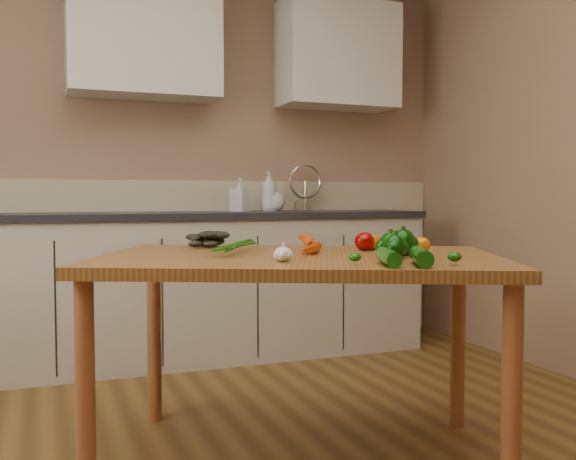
% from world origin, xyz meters
% --- Properties ---
extents(room, '(4.04, 5.04, 2.64)m').
position_xyz_m(room, '(0.00, 0.17, 1.25)').
color(room, brown).
rests_on(room, ground).
extents(counter_run, '(2.84, 0.64, 1.14)m').
position_xyz_m(counter_run, '(0.21, 2.19, 0.46)').
color(counter_run, '#AFA592').
rests_on(counter_run, ground).
extents(upper_cabinets, '(2.15, 0.35, 0.70)m').
position_xyz_m(upper_cabinets, '(0.51, 2.32, 1.95)').
color(upper_cabinets, silver).
rests_on(upper_cabinets, room).
extents(table, '(1.71, 1.46, 0.78)m').
position_xyz_m(table, '(0.19, 0.53, 0.69)').
color(table, brown).
rests_on(table, ground).
extents(soap_bottle_a, '(0.11, 0.11, 0.26)m').
position_xyz_m(soap_bottle_a, '(0.68, 2.25, 1.03)').
color(soap_bottle_a, silver).
rests_on(soap_bottle_a, counter_run).
extents(soap_bottle_b, '(0.14, 0.14, 0.22)m').
position_xyz_m(soap_bottle_b, '(0.48, 2.25, 1.01)').
color(soap_bottle_b, silver).
rests_on(soap_bottle_b, counter_run).
extents(soap_bottle_c, '(0.18, 0.18, 0.18)m').
position_xyz_m(soap_bottle_c, '(0.72, 2.26, 0.99)').
color(soap_bottle_c, silver).
rests_on(soap_bottle_c, counter_run).
extents(carrot_bunch, '(0.33, 0.30, 0.07)m').
position_xyz_m(carrot_bunch, '(0.16, 0.62, 0.81)').
color(carrot_bunch, '#C84104').
rests_on(carrot_bunch, table).
extents(leafy_greens, '(0.21, 0.19, 0.10)m').
position_xyz_m(leafy_greens, '(-0.05, 0.98, 0.83)').
color(leafy_greens, black).
rests_on(leafy_greens, table).
extents(garlic_bulb, '(0.06, 0.06, 0.05)m').
position_xyz_m(garlic_bulb, '(0.04, 0.33, 0.80)').
color(garlic_bulb, silver).
rests_on(garlic_bulb, table).
extents(pepper_a, '(0.09, 0.09, 0.09)m').
position_xyz_m(pepper_a, '(0.46, 0.34, 0.82)').
color(pepper_a, '#043102').
rests_on(pepper_a, table).
extents(pepper_b, '(0.10, 0.10, 0.10)m').
position_xyz_m(pepper_b, '(0.54, 0.38, 0.83)').
color(pepper_b, '#043102').
rests_on(pepper_b, table).
extents(pepper_c, '(0.08, 0.08, 0.08)m').
position_xyz_m(pepper_c, '(0.45, 0.29, 0.82)').
color(pepper_c, '#043102').
rests_on(pepper_c, table).
extents(tomato_a, '(0.08, 0.08, 0.07)m').
position_xyz_m(tomato_a, '(0.50, 0.62, 0.82)').
color(tomato_a, '#7E0302').
rests_on(tomato_a, table).
extents(tomato_b, '(0.07, 0.07, 0.07)m').
position_xyz_m(tomato_b, '(0.55, 0.64, 0.81)').
color(tomato_b, '#E05E05').
rests_on(tomato_b, table).
extents(tomato_c, '(0.07, 0.07, 0.06)m').
position_xyz_m(tomato_c, '(0.65, 0.43, 0.81)').
color(tomato_c, '#E05E05').
rests_on(tomato_c, table).
extents(zucchini_a, '(0.14, 0.21, 0.06)m').
position_xyz_m(zucchini_a, '(0.41, 0.06, 0.81)').
color(zucchini_a, '#0B4307').
rests_on(zucchini_a, table).
extents(zucchini_b, '(0.12, 0.22, 0.05)m').
position_xyz_m(zucchini_b, '(0.32, 0.11, 0.80)').
color(zucchini_b, '#0B4307').
rests_on(zucchini_b, table).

